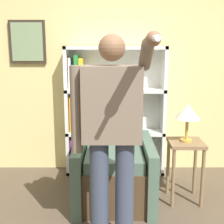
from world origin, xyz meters
name	(u,v)px	position (x,y,z in m)	size (l,w,h in m)	color
wall_back	(130,63)	(-0.01, 2.03, 1.40)	(8.00, 0.11, 2.80)	#DBCC84
bookcase	(105,113)	(-0.33, 1.87, 0.78)	(1.24, 0.28, 1.61)	white
armchair	(113,164)	(-0.24, 1.18, 0.38)	(0.81, 0.94, 1.26)	#4C3823
person_standing	(110,131)	(-0.26, 0.32, 0.98)	(0.60, 0.78, 1.70)	#384256
side_table	(184,155)	(0.50, 1.10, 0.50)	(0.35, 0.35, 0.65)	#846647
table_lamp	(186,113)	(0.50, 1.10, 0.95)	(0.26, 0.26, 0.39)	gold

